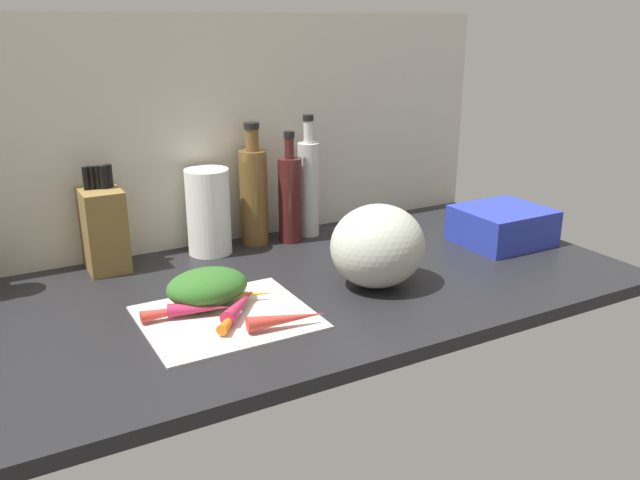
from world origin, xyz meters
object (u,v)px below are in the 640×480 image
(winter_squash, at_px, (378,246))
(bottle_1, at_px, (290,198))
(carrot_3, at_px, (241,304))
(dish_rack, at_px, (502,226))
(carrot_4, at_px, (233,316))
(knife_block, at_px, (103,228))
(carrot_6, at_px, (211,297))
(cutting_board, at_px, (227,316))
(carrot_2, at_px, (199,309))
(carrot_0, at_px, (180,310))
(bottle_2, at_px, (308,187))
(carrot_5, at_px, (287,319))
(bottle_0, at_px, (254,194))
(paper_towel_roll, at_px, (208,212))
(carrot_1, at_px, (242,295))

(winter_squash, xyz_separation_m, bottle_1, (-0.03, 0.38, 0.03))
(carrot_3, xyz_separation_m, dish_rack, (0.80, 0.08, 0.03))
(carrot_4, height_order, knife_block, knife_block)
(carrot_6, height_order, winter_squash, winter_squash)
(cutting_board, height_order, carrot_2, carrot_2)
(carrot_2, xyz_separation_m, knife_block, (-0.10, 0.39, 0.08))
(carrot_6, relative_size, knife_block, 0.62)
(cutting_board, relative_size, carrot_0, 2.15)
(cutting_board, xyz_separation_m, bottle_2, (0.41, 0.40, 0.14))
(carrot_2, height_order, carrot_3, carrot_3)
(carrot_2, height_order, carrot_5, carrot_5)
(bottle_0, xyz_separation_m, bottle_1, (0.09, -0.03, -0.01))
(carrot_0, bearing_deg, winter_squash, -5.46)
(knife_block, bearing_deg, carrot_4, -71.22)
(carrot_3, relative_size, bottle_2, 0.44)
(carrot_6, bearing_deg, carrot_3, -62.87)
(carrot_6, distance_m, bottle_1, 0.47)
(carrot_2, xyz_separation_m, winter_squash, (0.42, -0.03, 0.07))
(carrot_5, height_order, bottle_1, bottle_1)
(cutting_board, height_order, carrot_6, carrot_6)
(carrot_2, relative_size, paper_towel_roll, 0.57)
(carrot_2, height_order, bottle_0, bottle_0)
(carrot_6, xyz_separation_m, dish_rack, (0.84, 0.01, 0.03))
(cutting_board, distance_m, bottle_1, 0.52)
(carrot_5, relative_size, bottle_1, 0.53)
(cutting_board, relative_size, carrot_2, 2.68)
(bottle_1, bearing_deg, carrot_3, -128.96)
(carrot_4, height_order, bottle_2, bottle_2)
(carrot_5, relative_size, bottle_0, 0.49)
(carrot_1, relative_size, bottle_2, 0.46)
(winter_squash, xyz_separation_m, paper_towel_roll, (-0.26, 0.40, 0.02))
(carrot_1, xyz_separation_m, carrot_2, (-0.11, -0.03, 0.00))
(knife_block, xyz_separation_m, bottle_0, (0.40, 0.00, 0.03))
(knife_block, bearing_deg, carrot_0, -79.82)
(knife_block, bearing_deg, dish_rack, -18.25)
(carrot_1, distance_m, carrot_6, 0.07)
(carrot_0, bearing_deg, bottle_2, 36.36)
(cutting_board, height_order, bottle_0, bottle_0)
(carrot_1, height_order, knife_block, knife_block)
(carrot_1, distance_m, carrot_3, 0.06)
(carrot_6, relative_size, bottle_0, 0.48)
(carrot_3, height_order, bottle_1, bottle_1)
(winter_squash, distance_m, bottle_2, 0.41)
(carrot_0, distance_m, paper_towel_roll, 0.42)
(carrot_4, xyz_separation_m, carrot_5, (0.09, -0.07, 0.00))
(paper_towel_roll, relative_size, bottle_2, 0.66)
(carrot_1, bearing_deg, bottle_1, 49.34)
(bottle_1, height_order, dish_rack, bottle_1)
(cutting_board, distance_m, carrot_6, 0.08)
(cutting_board, xyz_separation_m, carrot_6, (-0.01, 0.08, 0.02))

